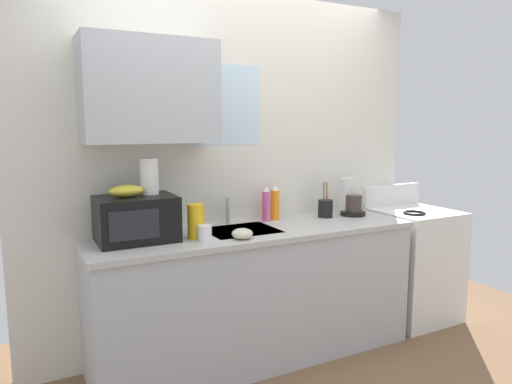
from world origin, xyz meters
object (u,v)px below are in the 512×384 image
object	(u,v)px
banana_bunch	(126,191)
cereal_canister	(196,221)
paper_towel_roll	(149,176)
dish_soap_bottle_orange	(275,203)
stove_range	(413,263)
dish_soap_bottle_pink	(266,205)
microwave	(136,219)
utensil_crock	(325,208)
small_bowl	(242,234)
coffee_maker	(351,201)
mug_white	(205,233)

from	to	relation	value
banana_bunch	cereal_canister	size ratio (longest dim) A/B	0.95
paper_towel_roll	dish_soap_bottle_orange	size ratio (longest dim) A/B	0.87
stove_range	dish_soap_bottle_orange	world-z (taller)	dish_soap_bottle_orange
stove_range	dish_soap_bottle_pink	xyz separation A→B (m)	(-1.28, 0.19, 0.56)
microwave	utensil_crock	size ratio (longest dim) A/B	1.73
microwave	banana_bunch	bearing A→B (deg)	178.20
stove_range	dish_soap_bottle_orange	xyz separation A→B (m)	(-1.19, 0.21, 0.56)
cereal_canister	utensil_crock	world-z (taller)	utensil_crock
small_bowl	microwave	bearing A→B (deg)	156.89
microwave	dish_soap_bottle_pink	size ratio (longest dim) A/B	1.82
coffee_maker	utensil_crock	world-z (taller)	coffee_maker
dish_soap_bottle_pink	stove_range	bearing A→B (deg)	-8.37
paper_towel_roll	cereal_canister	distance (m)	0.39
coffee_maker	dish_soap_bottle_orange	size ratio (longest dim) A/B	1.11
dish_soap_bottle_orange	mug_white	bearing A→B (deg)	-152.54
coffee_maker	utensil_crock	bearing A→B (deg)	177.14
stove_range	mug_white	bearing A→B (deg)	-175.63
paper_towel_roll	coffee_maker	xyz separation A→B (m)	(1.56, 0.01, -0.28)
banana_bunch	dish_soap_bottle_orange	bearing A→B (deg)	8.66
paper_towel_roll	utensil_crock	world-z (taller)	paper_towel_roll
cereal_canister	mug_white	xyz separation A→B (m)	(0.02, -0.09, -0.06)
paper_towel_roll	small_bowl	xyz separation A→B (m)	(0.48, -0.30, -0.35)
cereal_canister	small_bowl	bearing A→B (deg)	-31.83
banana_bunch	cereal_canister	distance (m)	0.45
paper_towel_roll	dish_soap_bottle_orange	bearing A→B (deg)	7.05
dish_soap_bottle_pink	utensil_crock	bearing A→B (deg)	-8.71
cereal_canister	dish_soap_bottle_pink	bearing A→B (deg)	21.23
dish_soap_bottle_orange	cereal_canister	size ratio (longest dim) A/B	1.20
utensil_crock	banana_bunch	bearing A→B (deg)	-177.30
paper_towel_roll	dish_soap_bottle_pink	size ratio (longest dim) A/B	0.87
cereal_canister	small_bowl	size ratio (longest dim) A/B	1.62
mug_white	small_bowl	bearing A→B (deg)	-15.26
stove_range	small_bowl	xyz separation A→B (m)	(-1.66, -0.20, 0.47)
dish_soap_bottle_orange	paper_towel_roll	bearing A→B (deg)	-172.95
banana_bunch	small_bowl	bearing A→B (deg)	-21.59
mug_white	utensil_crock	world-z (taller)	utensil_crock
dish_soap_bottle_pink	mug_white	size ratio (longest dim) A/B	2.66
stove_range	dish_soap_bottle_pink	world-z (taller)	dish_soap_bottle_pink
paper_towel_roll	microwave	bearing A→B (deg)	-152.83
banana_bunch	paper_towel_roll	size ratio (longest dim) A/B	0.91
coffee_maker	cereal_canister	distance (m)	1.33
cereal_canister	small_bowl	distance (m)	0.29
microwave	small_bowl	world-z (taller)	microwave
stove_range	banana_bunch	world-z (taller)	banana_bunch
utensil_crock	paper_towel_roll	bearing A→B (deg)	-179.15
paper_towel_roll	dish_soap_bottle_orange	distance (m)	0.99
dish_soap_bottle_orange	small_bowl	bearing A→B (deg)	-138.25
banana_bunch	utensil_crock	xyz separation A→B (m)	(1.48, 0.07, -0.24)
dish_soap_bottle_orange	mug_white	world-z (taller)	dish_soap_bottle_orange
banana_bunch	coffee_maker	distance (m)	1.72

